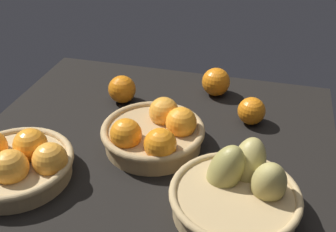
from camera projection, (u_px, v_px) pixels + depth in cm
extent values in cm
cube|color=black|center=(155.00, 142.00, 99.63)|extent=(84.00, 72.00, 3.00)
cylinder|color=tan|center=(17.00, 169.00, 85.80)|extent=(22.32, 22.32, 4.03)
torus|color=tan|center=(15.00, 161.00, 84.72)|extent=(23.99, 23.99, 1.66)
sphere|color=#F49E33|center=(50.00, 160.00, 82.91)|extent=(7.15, 7.15, 7.15)
sphere|color=orange|center=(31.00, 145.00, 85.48)|extent=(7.15, 7.15, 7.15)
sphere|color=#F49E33|center=(10.00, 167.00, 80.41)|extent=(7.15, 7.15, 7.15)
cylinder|color=tan|center=(234.00, 203.00, 77.09)|extent=(23.03, 23.03, 4.61)
torus|color=tan|center=(235.00, 194.00, 75.85)|extent=(24.49, 24.49, 1.47)
ellipsoid|color=tan|center=(248.00, 165.00, 80.51)|extent=(9.24, 11.71, 12.73)
ellipsoid|color=#9E934C|center=(225.00, 171.00, 78.77)|extent=(11.20, 9.11, 13.27)
ellipsoid|color=tan|center=(269.00, 184.00, 75.46)|extent=(8.05, 10.16, 11.88)
cylinder|color=tan|center=(153.00, 138.00, 94.83)|extent=(22.00, 22.00, 4.48)
torus|color=tan|center=(153.00, 130.00, 93.63)|extent=(23.72, 23.72, 1.72)
sphere|color=orange|center=(181.00, 123.00, 92.65)|extent=(7.06, 7.06, 7.06)
sphere|color=orange|center=(126.00, 134.00, 89.48)|extent=(7.06, 7.06, 7.06)
sphere|color=#F49E33|center=(164.00, 112.00, 96.67)|extent=(7.06, 7.06, 7.06)
sphere|color=orange|center=(160.00, 144.00, 86.54)|extent=(7.06, 7.06, 7.06)
sphere|color=orange|center=(122.00, 89.00, 111.10)|extent=(7.46, 7.46, 7.46)
sphere|color=orange|center=(216.00, 82.00, 114.32)|extent=(7.80, 7.80, 7.80)
sphere|color=orange|center=(251.00, 111.00, 102.35)|extent=(6.88, 6.88, 6.88)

